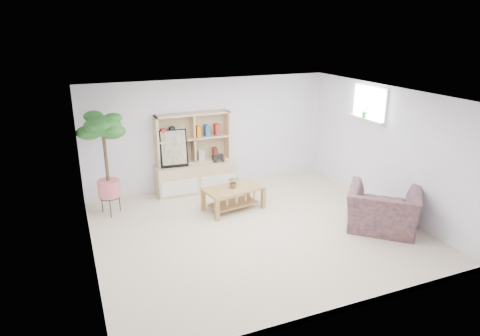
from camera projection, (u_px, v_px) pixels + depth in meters
name	position (u px, v px, depth m)	size (l,w,h in m)	color
floor	(256.00, 230.00, 7.61)	(5.50, 5.00, 0.01)	beige
ceiling	(258.00, 96.00, 6.84)	(5.50, 5.00, 0.01)	silver
walls	(257.00, 167.00, 7.22)	(5.51, 5.01, 2.40)	white
baseboard	(256.00, 228.00, 7.59)	(5.50, 5.00, 0.10)	white
window	(370.00, 103.00, 8.48)	(0.10, 0.98, 0.68)	#AEC0E5
window_sill	(366.00, 119.00, 8.56)	(0.14, 1.00, 0.04)	white
storage_unit	(195.00, 154.00, 9.14)	(1.71, 0.58, 1.71)	tan
poster	(174.00, 149.00, 8.85)	(0.57, 0.13, 0.79)	yellow
toy_truck	(218.00, 158.00, 9.30)	(0.32, 0.22, 0.17)	black
coffee_table	(233.00, 199.00, 8.39)	(1.13, 0.61, 0.46)	olive
table_plant	(233.00, 182.00, 8.28)	(0.22, 0.19, 0.24)	#1F771B
floor_tree	(107.00, 165.00, 7.96)	(0.74, 0.74, 2.00)	#226725
armchair	(383.00, 207.00, 7.50)	(1.19, 1.04, 0.88)	#181A44
sill_plant	(365.00, 111.00, 8.56)	(0.14, 0.11, 0.26)	#226725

